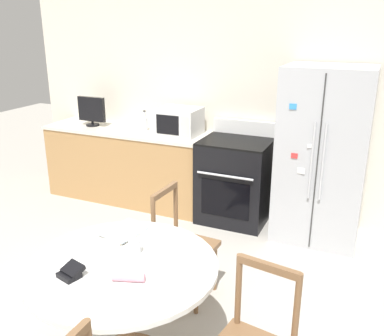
{
  "coord_description": "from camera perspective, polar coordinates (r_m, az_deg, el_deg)",
  "views": [
    {
      "loc": [
        1.57,
        -1.97,
        2.12
      ],
      "look_at": [
        0.18,
        1.15,
        0.95
      ],
      "focal_mm": 40.0,
      "sensor_mm": 36.0,
      "label": 1
    }
  ],
  "objects": [
    {
      "name": "back_wall",
      "position": [
        4.95,
        5.2,
        9.31
      ],
      "size": [
        5.2,
        0.1,
        2.6
      ],
      "color": "silver",
      "rests_on": "ground_plane"
    },
    {
      "name": "countertop_tv",
      "position": [
        5.42,
        -13.24,
        7.47
      ],
      "size": [
        0.36,
        0.16,
        0.36
      ],
      "color": "black",
      "rests_on": "kitchen_counter"
    },
    {
      "name": "microwave",
      "position": [
        4.86,
        -1.76,
        6.22
      ],
      "size": [
        0.47,
        0.41,
        0.3
      ],
      "color": "white",
      "rests_on": "kitchen_counter"
    },
    {
      "name": "refrigerator",
      "position": [
        4.41,
        17.0,
        1.6
      ],
      "size": [
        0.83,
        0.72,
        1.74
      ],
      "color": "#B2B5BA",
      "rests_on": "ground_plane"
    },
    {
      "name": "folded_napkin",
      "position": [
        2.48,
        -8.45,
        -14.16
      ],
      "size": [
        0.19,
        0.11,
        0.05
      ],
      "color": "pink",
      "rests_on": "dining_table"
    },
    {
      "name": "dining_table",
      "position": [
        2.74,
        -9.13,
        -15.18
      ],
      "size": [
        1.16,
        1.16,
        0.75
      ],
      "color": "white",
      "rests_on": "ground_plane"
    },
    {
      "name": "kitchen_counter",
      "position": [
        5.34,
        -8.5,
        0.5
      ],
      "size": [
        2.05,
        0.64,
        0.9
      ],
      "color": "#AD7F4C",
      "rests_on": "ground_plane"
    },
    {
      "name": "mail_stack",
      "position": [
        3.0,
        -8.84,
        -8.36
      ],
      "size": [
        0.31,
        0.36,
        0.02
      ],
      "color": "white",
      "rests_on": "dining_table"
    },
    {
      "name": "candle_glass",
      "position": [
        2.73,
        -7.64,
        -10.47
      ],
      "size": [
        0.08,
        0.08,
        0.09
      ],
      "color": "silver",
      "rests_on": "dining_table"
    },
    {
      "name": "wallet",
      "position": [
        2.59,
        -15.83,
        -13.21
      ],
      "size": [
        0.15,
        0.15,
        0.07
      ],
      "color": "black",
      "rests_on": "dining_table"
    },
    {
      "name": "counter_bottle",
      "position": [
        5.08,
        -6.32,
        5.97
      ],
      "size": [
        0.07,
        0.07,
        0.24
      ],
      "color": "silver",
      "rests_on": "kitchen_counter"
    },
    {
      "name": "oven_range",
      "position": [
        4.74,
        5.79,
        -1.56
      ],
      "size": [
        0.74,
        0.68,
        1.08
      ],
      "color": "black",
      "rests_on": "ground_plane"
    },
    {
      "name": "dining_chair_far",
      "position": [
        3.44,
        -1.21,
        -10.45
      ],
      "size": [
        0.44,
        0.44,
        0.9
      ],
      "rotation": [
        0.0,
        0.0,
        4.66
      ],
      "color": "brown",
      "rests_on": "ground_plane"
    }
  ]
}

